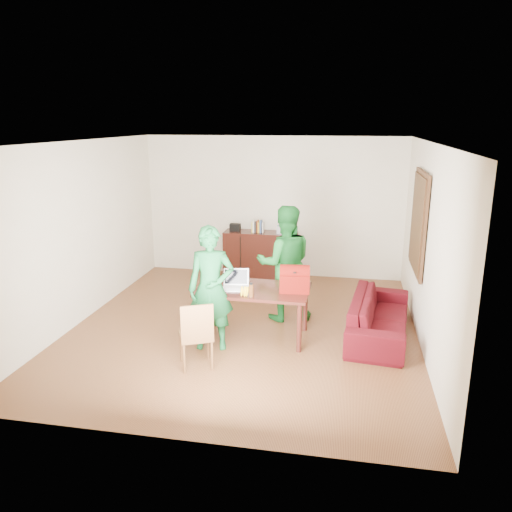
% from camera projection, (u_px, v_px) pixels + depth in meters
% --- Properties ---
extents(room, '(5.20, 5.70, 2.90)m').
position_uv_depth(room, '(246.00, 240.00, 7.19)').
color(room, '#462311').
rests_on(room, ground).
extents(table, '(1.56, 0.90, 0.72)m').
position_uv_depth(table, '(253.00, 294.00, 6.96)').
color(table, black).
rests_on(table, ground).
extents(chair, '(0.52, 0.51, 0.87)m').
position_uv_depth(chair, '(196.00, 347.00, 6.20)').
color(chair, brown).
rests_on(chair, ground).
extents(person_near, '(0.67, 0.51, 1.68)m').
position_uv_depth(person_near, '(211.00, 288.00, 6.58)').
color(person_near, '#155F2C').
rests_on(person_near, ground).
extents(person_far, '(1.00, 0.86, 1.77)m').
position_uv_depth(person_far, '(285.00, 263.00, 7.55)').
color(person_far, '#156121').
rests_on(person_far, ground).
extents(laptop, '(0.39, 0.30, 0.25)m').
position_uv_depth(laptop, '(236.00, 286.00, 6.89)').
color(laptop, white).
rests_on(laptop, table).
extents(bananas, '(0.17, 0.14, 0.05)m').
position_uv_depth(bananas, '(245.00, 294.00, 6.61)').
color(bananas, yellow).
rests_on(bananas, table).
extents(bottle, '(0.07, 0.07, 0.19)m').
position_uv_depth(bottle, '(251.00, 290.00, 6.58)').
color(bottle, '#542C13').
rests_on(bottle, table).
extents(red_bag, '(0.42, 0.27, 0.29)m').
position_uv_depth(red_bag, '(295.00, 281.00, 6.76)').
color(red_bag, '#6C0D07').
rests_on(red_bag, table).
extents(sofa, '(0.99, 2.03, 0.57)m').
position_uv_depth(sofa, '(379.00, 316.00, 7.10)').
color(sofa, '#340607').
rests_on(sofa, ground).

